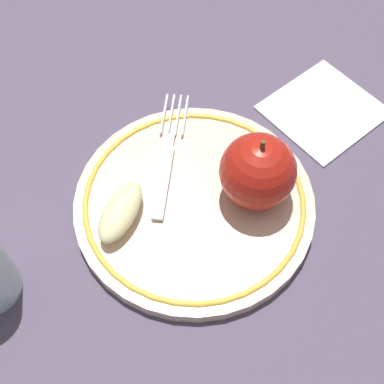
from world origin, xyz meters
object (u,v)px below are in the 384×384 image
Objects in this scene: plate at (192,207)px; napkin_folded at (324,109)px; apple_red_whole at (258,171)px; apple_slice_front at (121,212)px; fork at (167,156)px.

plate is 2.06× the size of napkin_folded.
apple_slice_front is at bearing -34.02° from apple_red_whole.
fork is (0.03, -0.10, -0.04)m from apple_red_whole.
fork is at bearing -23.03° from napkin_folded.
apple_red_whole is 0.60× the size of fork.
napkin_folded is (-0.21, 0.02, -0.01)m from plate.
napkin_folded is at bearing -173.13° from apple_red_whole.
plate is at bearing -5.46° from napkin_folded.
apple_slice_front is at bearing -32.52° from plate.
plate is 0.06m from fork.
fork is (-0.08, -0.02, -0.01)m from apple_slice_front.
plate is 3.40× the size of apple_slice_front.
napkin_folded is (-0.27, 0.06, -0.03)m from apple_slice_front.
apple_red_whole is 1.17× the size of apple_slice_front.
apple_red_whole is (-0.05, 0.04, 0.05)m from plate.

